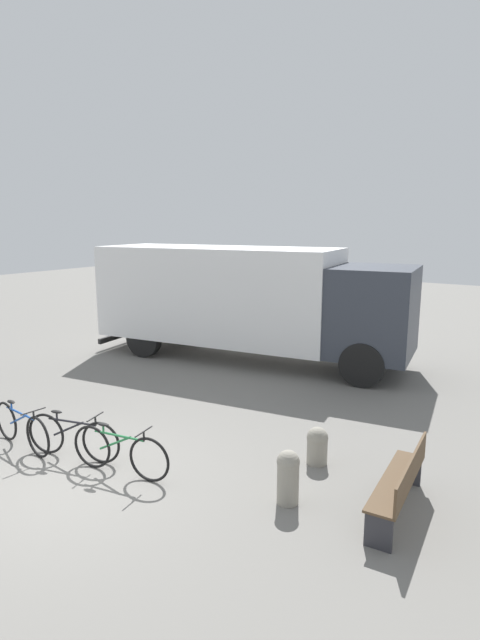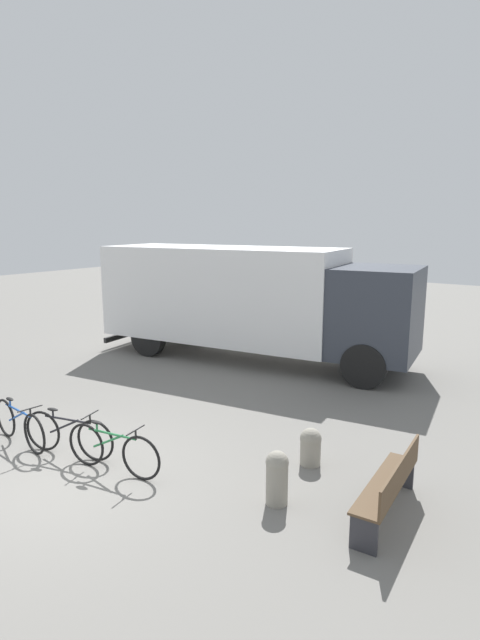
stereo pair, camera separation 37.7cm
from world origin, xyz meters
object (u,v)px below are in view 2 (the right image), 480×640
object	(u,v)px
park_bench	(391,484)
bollard_near_bench	(277,475)
delivery_truck	(249,297)
bicycle_middle	(68,434)
bicycle_near	(19,424)
bicycle_far	(113,450)
bollard_far_bench	(311,446)

from	to	relation	value
park_bench	bollard_near_bench	xyz separation A→B (m)	(-1.43, -0.58, -0.06)
delivery_truck	bollard_near_bench	bearing A→B (deg)	-60.39
delivery_truck	bicycle_middle	xyz separation A→B (m)	(0.96, -6.92, -1.44)
bicycle_near	bicycle_middle	size ratio (longest dim) A/B	1.02
bicycle_far	bicycle_middle	bearing A→B (deg)	172.76
bicycle_middle	bicycle_far	distance (m)	1.08
bicycle_middle	bollard_near_bench	distance (m)	3.75
bollard_near_bench	bollard_far_bench	world-z (taller)	bollard_near_bench
bicycle_near	bollard_near_bench	distance (m)	4.85
bicycle_far	bicycle_near	bearing A→B (deg)	178.17
bollard_far_bench	park_bench	bearing A→B (deg)	-25.04
bollard_near_bench	delivery_truck	bearing A→B (deg)	126.92
bicycle_near	bollard_far_bench	distance (m)	5.15
bicycle_middle	bollard_far_bench	distance (m)	4.09
bicycle_middle	bollard_near_bench	xyz separation A→B (m)	(3.68, 0.75, 0.04)
park_bench	bicycle_near	xyz separation A→B (m)	(-6.18, -1.57, -0.11)
delivery_truck	bollard_far_bench	size ratio (longest dim) A/B	14.90
bicycle_near	bollard_far_bench	xyz separation A→B (m)	(4.61, 2.30, -0.05)
park_bench	bollard_far_bench	bearing A→B (deg)	61.89
park_bench	bicycle_near	size ratio (longest dim) A/B	1.06
park_bench	bicycle_near	world-z (taller)	park_bench
bicycle_middle	bicycle_near	bearing A→B (deg)	178.56
delivery_truck	bollard_near_bench	size ratio (longest dim) A/B	11.83
bicycle_near	bicycle_far	size ratio (longest dim) A/B	1.01
park_bench	bicycle_middle	xyz separation A→B (m)	(-5.10, -1.33, -0.11)
delivery_truck	bicycle_middle	world-z (taller)	delivery_truck
bollard_far_bench	bicycle_middle	bearing A→B (deg)	-149.68
bicycle_middle	bollard_far_bench	world-z (taller)	bicycle_middle
bicycle_far	bollard_far_bench	size ratio (longest dim) A/B	2.87
delivery_truck	park_bench	world-z (taller)	delivery_truck
bicycle_near	bollard_near_bench	bearing A→B (deg)	17.94
delivery_truck	bicycle_far	bearing A→B (deg)	-80.85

